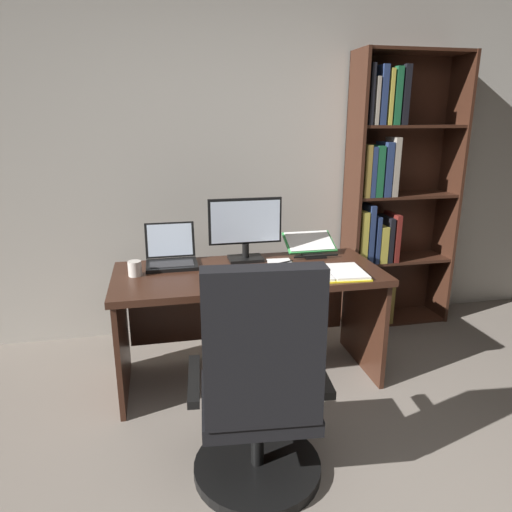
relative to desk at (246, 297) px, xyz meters
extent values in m
cube|color=#B2ADA3|center=(0.12, 0.80, 0.79)|extent=(5.06, 0.12, 2.62)
cube|color=#381E14|center=(0.00, -0.07, 0.18)|extent=(1.61, 0.70, 0.04)
cube|color=#381E14|center=(-0.77, -0.07, -0.18)|extent=(0.03, 0.64, 0.68)
cube|color=#381E14|center=(0.77, -0.07, -0.18)|extent=(0.03, 0.64, 0.68)
cube|color=#381E14|center=(0.00, 0.25, -0.15)|extent=(1.49, 0.03, 0.48)
cube|color=#381E14|center=(0.93, 0.56, 0.51)|extent=(0.02, 0.31, 2.08)
cube|color=#381E14|center=(1.75, 0.56, 0.51)|extent=(0.02, 0.31, 2.08)
cube|color=#381E14|center=(1.34, 0.71, 0.51)|extent=(0.85, 0.01, 2.08)
cube|color=#381E14|center=(1.34, 0.56, -0.51)|extent=(0.80, 0.29, 0.02)
cube|color=maroon|center=(0.98, 0.54, -0.30)|extent=(0.05, 0.23, 0.41)
cube|color=gold|center=(1.04, 0.53, -0.35)|extent=(0.04, 0.22, 0.31)
cube|color=#512D66|center=(1.10, 0.54, -0.32)|extent=(0.05, 0.24, 0.36)
cube|color=black|center=(1.15, 0.52, -0.31)|extent=(0.05, 0.20, 0.38)
cube|color=navy|center=(1.20, 0.53, -0.30)|extent=(0.04, 0.22, 0.41)
cube|color=olive|center=(1.26, 0.52, -0.32)|extent=(0.04, 0.20, 0.36)
cube|color=#381E14|center=(1.34, 0.56, 0.00)|extent=(0.80, 0.29, 0.02)
cube|color=gold|center=(0.99, 0.53, 0.21)|extent=(0.06, 0.22, 0.40)
cube|color=navy|center=(1.04, 0.51, 0.24)|extent=(0.04, 0.18, 0.45)
cube|color=navy|center=(1.10, 0.54, 0.19)|extent=(0.03, 0.24, 0.36)
cube|color=gold|center=(1.15, 0.54, 0.15)|extent=(0.06, 0.24, 0.28)
cube|color=black|center=(1.21, 0.54, 0.18)|extent=(0.04, 0.24, 0.35)
cube|color=maroon|center=(1.26, 0.54, 0.20)|extent=(0.04, 0.24, 0.37)
cube|color=#381E14|center=(1.34, 0.56, 0.51)|extent=(0.80, 0.29, 0.02)
cube|color=olive|center=(0.98, 0.54, 0.71)|extent=(0.04, 0.24, 0.38)
cube|color=navy|center=(1.02, 0.53, 0.71)|extent=(0.04, 0.22, 0.36)
cube|color=#195633|center=(1.07, 0.53, 0.71)|extent=(0.05, 0.22, 0.37)
cube|color=navy|center=(1.14, 0.52, 0.72)|extent=(0.05, 0.20, 0.39)
cube|color=gray|center=(1.20, 0.51, 0.74)|extent=(0.04, 0.18, 0.43)
cube|color=#381E14|center=(1.34, 0.56, 1.03)|extent=(0.80, 0.29, 0.02)
cube|color=black|center=(0.97, 0.53, 1.24)|extent=(0.03, 0.22, 0.41)
cube|color=gray|center=(1.02, 0.53, 1.20)|extent=(0.03, 0.22, 0.32)
cube|color=navy|center=(1.06, 0.53, 1.24)|extent=(0.04, 0.23, 0.40)
cube|color=gold|center=(1.12, 0.52, 1.23)|extent=(0.03, 0.21, 0.38)
cube|color=#195633|center=(1.17, 0.54, 1.23)|extent=(0.05, 0.24, 0.39)
cube|color=black|center=(1.23, 0.53, 1.24)|extent=(0.05, 0.22, 0.41)
cube|color=#381E14|center=(1.34, 0.56, 1.54)|extent=(0.80, 0.29, 0.02)
cylinder|color=black|center=(-0.13, -0.92, -0.50)|extent=(0.60, 0.60, 0.05)
cylinder|color=black|center=(-0.13, -0.92, -0.32)|extent=(0.06, 0.06, 0.30)
cube|color=black|center=(-0.13, -0.92, -0.14)|extent=(0.54, 0.53, 0.07)
cube|color=black|center=(-0.15, -1.12, 0.23)|extent=(0.48, 0.14, 0.66)
cube|color=black|center=(-0.41, -0.89, -0.01)|extent=(0.09, 0.39, 0.04)
cube|color=black|center=(0.15, -0.94, -0.01)|extent=(0.09, 0.39, 0.04)
cube|color=black|center=(0.02, 0.15, 0.21)|extent=(0.22, 0.16, 0.02)
cylinder|color=black|center=(0.02, 0.15, 0.26)|extent=(0.04, 0.04, 0.09)
cube|color=black|center=(0.02, 0.15, 0.45)|extent=(0.47, 0.02, 0.30)
cube|color=silver|center=(0.02, 0.13, 0.45)|extent=(0.44, 0.00, 0.27)
cube|color=black|center=(-0.45, 0.11, 0.21)|extent=(0.31, 0.24, 0.02)
cube|color=#2D2D30|center=(-0.45, 0.09, 0.22)|extent=(0.27, 0.13, 0.00)
cube|color=black|center=(-0.45, 0.26, 0.33)|extent=(0.31, 0.06, 0.22)
cube|color=silver|center=(-0.45, 0.25, 0.33)|extent=(0.28, 0.05, 0.20)
cube|color=black|center=(0.02, -0.20, 0.21)|extent=(0.42, 0.15, 0.02)
ellipsoid|color=black|center=(-0.28, -0.20, 0.22)|extent=(0.06, 0.10, 0.04)
cube|color=black|center=(0.48, 0.13, 0.20)|extent=(0.14, 0.12, 0.01)
cube|color=black|center=(0.48, 0.08, 0.22)|extent=(0.30, 0.01, 0.01)
cube|color=green|center=(0.48, 0.23, 0.27)|extent=(0.34, 0.21, 0.10)
cube|color=white|center=(0.48, 0.23, 0.28)|extent=(0.31, 0.19, 0.09)
cube|color=yellow|center=(0.34, -0.24, 0.20)|extent=(0.23, 0.32, 0.01)
cube|color=yellow|center=(0.56, -0.25, 0.20)|extent=(0.23, 0.32, 0.01)
cube|color=white|center=(0.34, -0.24, 0.21)|extent=(0.22, 0.30, 0.02)
cube|color=white|center=(0.56, -0.25, 0.21)|extent=(0.22, 0.30, 0.02)
cylinder|color=#B7B7BC|center=(0.45, -0.25, 0.21)|extent=(0.04, 0.28, 0.02)
cube|color=white|center=(0.22, 0.00, 0.20)|extent=(0.16, 0.22, 0.01)
cylinder|color=black|center=(0.24, 0.00, 0.21)|extent=(0.13, 0.06, 0.01)
cylinder|color=silver|center=(-0.67, -0.03, 0.24)|extent=(0.08, 0.08, 0.09)
camera|label=1|loc=(-0.51, -2.71, 1.09)|focal=32.69mm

